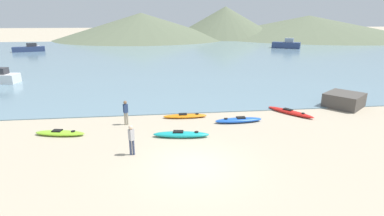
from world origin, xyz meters
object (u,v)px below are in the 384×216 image
at_px(kayak_on_sand_0, 290,112).
at_px(person_near_waterline, 126,111).
at_px(kayak_on_sand_3, 185,116).
at_px(person_near_foreground, 131,138).
at_px(kayak_on_sand_4, 181,134).
at_px(moored_boat_1, 35,47).
at_px(shoreline_rock, 344,100).
at_px(moored_boat_4, 286,45).
at_px(moored_boat_3, 29,49).
at_px(kayak_on_sand_2, 60,133).
at_px(kayak_on_sand_1, 239,120).

height_order(kayak_on_sand_0, person_near_waterline, person_near_waterline).
xyz_separation_m(kayak_on_sand_3, person_near_foreground, (-3.20, -5.43, 0.77)).
xyz_separation_m(kayak_on_sand_3, kayak_on_sand_4, (-0.58, -3.43, 0.04)).
height_order(kayak_on_sand_3, moored_boat_1, moored_boat_1).
xyz_separation_m(person_near_foreground, shoreline_rock, (15.53, 6.55, -0.37)).
distance_m(person_near_waterline, shoreline_rock, 16.33).
relative_size(kayak_on_sand_0, moored_boat_4, 0.53).
bearing_deg(kayak_on_sand_4, moored_boat_3, 118.54).
bearing_deg(kayak_on_sand_0, moored_boat_4, 66.43).
bearing_deg(kayak_on_sand_4, person_near_foreground, -142.63).
bearing_deg(kayak_on_sand_2, moored_boat_3, 112.19).
height_order(kayak_on_sand_3, shoreline_rock, shoreline_rock).
relative_size(person_near_waterline, shoreline_rock, 0.61).
distance_m(kayak_on_sand_0, person_near_foreground, 11.97).
relative_size(kayak_on_sand_4, moored_boat_3, 0.55).
bearing_deg(moored_boat_3, person_near_foreground, -64.85).
bearing_deg(moored_boat_1, kayak_on_sand_4, -63.08).
distance_m(kayak_on_sand_3, person_near_foreground, 6.35).
bearing_deg(kayak_on_sand_1, moored_boat_1, 121.29).
relative_size(moored_boat_1, moored_boat_4, 0.58).
xyz_separation_m(kayak_on_sand_3, shoreline_rock, (12.33, 1.12, 0.40)).
relative_size(kayak_on_sand_0, kayak_on_sand_2, 1.08).
bearing_deg(kayak_on_sand_1, person_near_foreground, -148.29).
height_order(person_near_foreground, moored_boat_3, moored_boat_3).
xyz_separation_m(kayak_on_sand_3, moored_boat_4, (27.05, 44.76, 0.71)).
bearing_deg(shoreline_rock, moored_boat_1, 129.63).
bearing_deg(kayak_on_sand_1, kayak_on_sand_4, -152.47).
bearing_deg(moored_boat_3, kayak_on_sand_2, -67.81).
height_order(kayak_on_sand_1, moored_boat_3, moored_boat_3).
bearing_deg(moored_boat_3, kayak_on_sand_3, -59.09).
height_order(kayak_on_sand_0, kayak_on_sand_3, kayak_on_sand_0).
xyz_separation_m(kayak_on_sand_0, kayak_on_sand_3, (-7.48, 0.09, -0.02)).
bearing_deg(person_near_foreground, kayak_on_sand_0, 26.55).
xyz_separation_m(kayak_on_sand_1, moored_boat_3, (-29.99, 45.83, 0.49)).
distance_m(kayak_on_sand_0, moored_boat_3, 56.11).
bearing_deg(moored_boat_3, kayak_on_sand_0, -52.57).
relative_size(kayak_on_sand_1, shoreline_rock, 1.20).
distance_m(kayak_on_sand_3, moored_boat_1, 55.64).
bearing_deg(kayak_on_sand_4, kayak_on_sand_2, 170.73).
bearing_deg(shoreline_rock, kayak_on_sand_1, -164.46).
xyz_separation_m(kayak_on_sand_0, kayak_on_sand_2, (-15.03, -2.20, -0.00)).
height_order(kayak_on_sand_3, moored_boat_4, moored_boat_4).
bearing_deg(person_near_foreground, kayak_on_sand_3, 59.48).
distance_m(kayak_on_sand_2, shoreline_rock, 20.18).
xyz_separation_m(kayak_on_sand_2, moored_boat_4, (34.60, 47.05, 0.69)).
bearing_deg(kayak_on_sand_2, shoreline_rock, 9.74).
bearing_deg(moored_boat_3, kayak_on_sand_1, -56.80).
height_order(kayak_on_sand_3, person_near_waterline, person_near_waterline).
distance_m(kayak_on_sand_2, moored_boat_3, 50.49).
height_order(person_near_waterline, moored_boat_4, moored_boat_4).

